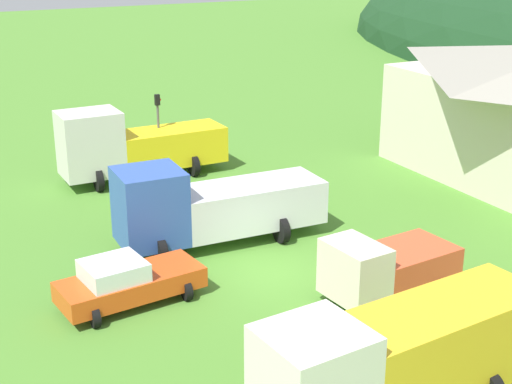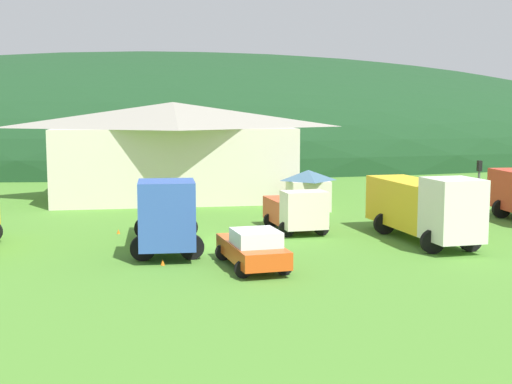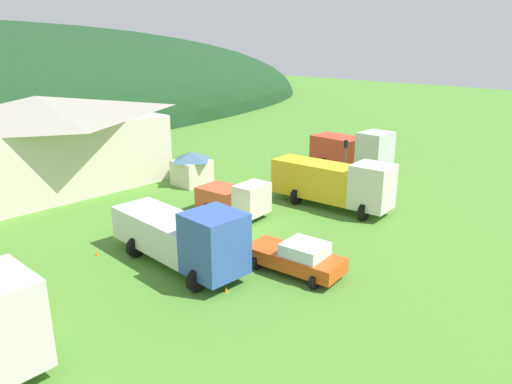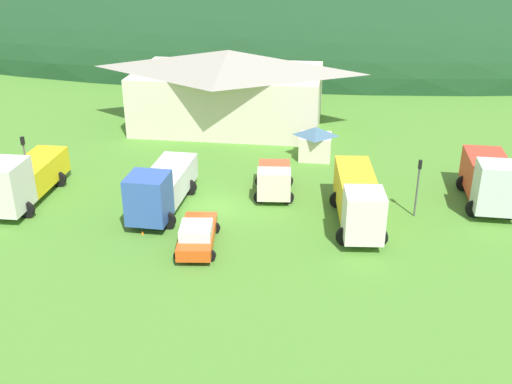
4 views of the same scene
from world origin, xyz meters
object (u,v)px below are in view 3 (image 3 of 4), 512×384
Objects in this scene: box_truck_blue at (183,236)px; light_truck_cream at (236,198)px; heavy_rig_striped at (335,182)px; traffic_cone_mid_row at (226,292)px; depot_building at (41,142)px; traffic_light_east at (345,160)px; traffic_cone_near_pickup at (97,256)px; service_pickup_orange at (297,257)px; play_shed_cream at (192,168)px; tow_truck_silver at (354,151)px.

box_truck_blue reaches higher than light_truck_cream.
light_truck_cream is 0.58× the size of heavy_rig_striped.
traffic_cone_mid_row is (-7.24, -6.79, -1.16)m from light_truck_cream.
depot_building is 3.64× the size of light_truck_cream.
traffic_light_east is at bearing 72.09° from light_truck_cream.
traffic_cone_near_pickup is at bearing -150.27° from box_truck_blue.
service_pickup_orange is (-9.15, -4.19, -0.97)m from heavy_rig_striped.
play_shed_cream is at bearing 151.66° from service_pickup_orange.
box_truck_blue is 2.20× the size of traffic_light_east.
play_shed_cream is 0.32× the size of heavy_rig_striped.
heavy_rig_striped is at bearing 107.74° from service_pickup_orange.
depot_building reaches higher than traffic_cone_mid_row.
traffic_light_east is 18.95m from traffic_cone_near_pickup.
tow_truck_silver is at bearing -35.90° from depot_building.
heavy_rig_striped is 15.68m from traffic_cone_near_pickup.
service_pickup_orange is 14.21m from traffic_light_east.
depot_building is 35.32× the size of traffic_cone_mid_row.
tow_truck_silver is 5.47m from traffic_light_east.
traffic_cone_near_pickup is 7.99m from traffic_cone_mid_row.
traffic_light_east reaches higher than traffic_cone_mid_row.
light_truck_cream is 1.27× the size of traffic_light_east.
tow_truck_silver reaches higher than service_pickup_orange.
traffic_cone_near_pickup is (-5.73, 8.80, -0.83)m from service_pickup_orange.
depot_building reaches higher than traffic_light_east.
tow_truck_silver reaches higher than light_truck_cream.
heavy_rig_striped is (11.33, -18.49, -1.78)m from depot_building.
light_truck_cream is at bearing -87.50° from tow_truck_silver.
light_truck_cream is 9.99m from traffic_cone_mid_row.
traffic_cone_mid_row reaches higher than traffic_cone_near_pickup.
play_shed_cream is 5.32× the size of traffic_cone_mid_row.
traffic_light_east reaches higher than service_pickup_orange.
heavy_rig_striped is 4.11m from traffic_light_east.
tow_truck_silver is 1.36× the size of service_pickup_orange.
box_truck_blue reaches higher than traffic_cone_mid_row.
service_pickup_orange reaches higher than traffic_cone_mid_row.
box_truck_blue is at bearing 84.97° from traffic_cone_mid_row.
tow_truck_silver is (8.62, 4.05, 0.08)m from heavy_rig_striped.
play_shed_cream reaches higher than traffic_cone_mid_row.
box_truck_blue reaches higher than service_pickup_orange.
heavy_rig_striped is 1.23× the size of tow_truck_silver.
box_truck_blue is 5.26m from traffic_cone_near_pickup.
box_truck_blue is 16.79× the size of traffic_cone_mid_row.
depot_building is 18.40m from box_truck_blue.
light_truck_cream is 9.69× the size of traffic_cone_mid_row.
heavy_rig_striped is (3.11, -11.14, 0.46)m from play_shed_cream.
depot_building is 37.27× the size of traffic_cone_near_pickup.
traffic_light_east is at bearing -8.93° from traffic_cone_near_pickup.
box_truck_blue is 16.29m from traffic_light_east.
traffic_light_east is at bearing 107.75° from service_pickup_orange.
service_pickup_orange is at bearing 38.79° from box_truck_blue.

